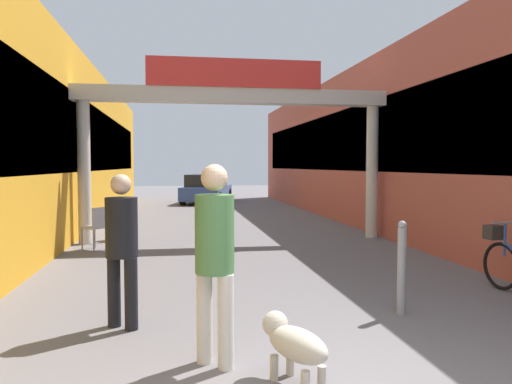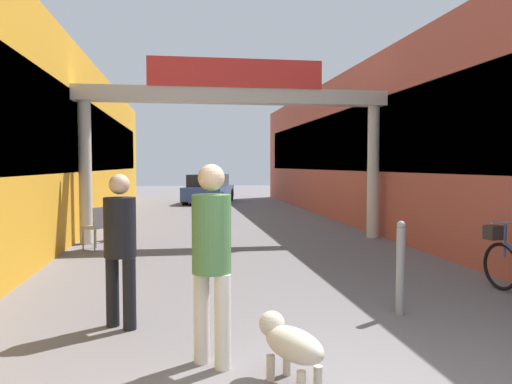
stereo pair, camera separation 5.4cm
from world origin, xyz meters
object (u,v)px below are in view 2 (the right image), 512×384
object	(u,v)px
pedestrian_companion	(120,241)
dog_on_leash	(289,343)
cafe_chair_red_farther	(122,217)
parked_car_blue	(209,189)
cafe_chair_aluminium_nearer	(98,224)
bollard_post_metal	(400,267)
pedestrian_with_dog	(212,251)

from	to	relation	value
pedestrian_companion	dog_on_leash	bearing A→B (deg)	-47.16
pedestrian_companion	cafe_chair_red_farther	distance (m)	6.51
pedestrian_companion	parked_car_blue	size ratio (longest dim) A/B	0.38
cafe_chair_aluminium_nearer	cafe_chair_red_farther	xyz separation A→B (m)	(0.33, 1.32, 0.00)
pedestrian_companion	bollard_post_metal	bearing A→B (deg)	0.30
cafe_chair_aluminium_nearer	cafe_chair_red_farther	world-z (taller)	same
parked_car_blue	pedestrian_companion	bearing A→B (deg)	-96.17
pedestrian_with_dog	parked_car_blue	size ratio (longest dim) A/B	0.41
cafe_chair_aluminium_nearer	parked_car_blue	size ratio (longest dim) A/B	0.21
cafe_chair_red_farther	parked_car_blue	distance (m)	11.60
bollard_post_metal	cafe_chair_red_farther	distance (m)	7.54
pedestrian_companion	cafe_chair_red_farther	size ratio (longest dim) A/B	1.86
cafe_chair_aluminium_nearer	dog_on_leash	bearing A→B (deg)	-69.28
cafe_chair_aluminium_nearer	cafe_chair_red_farther	bearing A→B (deg)	75.92
pedestrian_companion	parked_car_blue	bearing A→B (deg)	83.83
pedestrian_with_dog	cafe_chair_aluminium_nearer	distance (m)	6.63
pedestrian_with_dog	bollard_post_metal	size ratio (longest dim) A/B	1.59
cafe_chair_red_farther	dog_on_leash	bearing A→B (deg)	-74.59
cafe_chair_aluminium_nearer	cafe_chair_red_farther	size ratio (longest dim) A/B	1.00
bollard_post_metal	cafe_chair_red_farther	bearing A→B (deg)	121.27
pedestrian_companion	cafe_chair_red_farther	bearing A→B (deg)	96.44
bollard_post_metal	pedestrian_with_dog	bearing A→B (deg)	-152.57
bollard_post_metal	cafe_chair_aluminium_nearer	world-z (taller)	bollard_post_metal
cafe_chair_red_farther	parked_car_blue	xyz separation A→B (m)	(2.65, 11.29, 0.10)
dog_on_leash	cafe_chair_red_farther	distance (m)	8.38
bollard_post_metal	parked_car_blue	world-z (taller)	parked_car_blue
pedestrian_with_dog	bollard_post_metal	distance (m)	2.61
cafe_chair_aluminium_nearer	pedestrian_companion	bearing A→B (deg)	-78.36
dog_on_leash	parked_car_blue	size ratio (longest dim) A/B	0.18
cafe_chair_red_farther	cafe_chair_aluminium_nearer	bearing A→B (deg)	-104.08
cafe_chair_red_farther	pedestrian_with_dog	bearing A→B (deg)	-77.89
pedestrian_companion	parked_car_blue	world-z (taller)	pedestrian_companion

